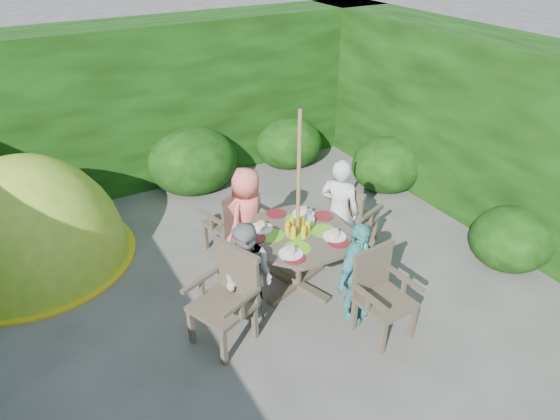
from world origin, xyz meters
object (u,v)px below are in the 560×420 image
child_left (248,276)px  child_front (356,273)px  parasol_pole (298,207)px  garden_chair_back (231,220)px  garden_chair_left (228,296)px  child_right (339,211)px  patio_table (298,242)px  child_back (247,217)px  dome_tent (38,260)px  garden_chair_right (351,216)px  garden_chair_front (381,292)px

child_left → child_front: size_ratio=1.02×
parasol_pole → garden_chair_back: bearing=109.2°
garden_chair_left → child_right: child_right is taller
garden_chair_left → child_front: bearing=50.8°
patio_table → child_right: size_ratio=1.20×
child_left → child_back: (0.50, 1.02, 0.04)m
patio_table → garden_chair_back: (-0.37, 1.04, -0.16)m
child_front → child_left: bearing=127.9°
child_right → child_back: 1.13m
child_left → dome_tent: size_ratio=0.43×
garden_chair_right → garden_chair_front: size_ratio=0.98×
parasol_pole → child_right: bearing=19.0°
garden_chair_front → child_back: size_ratio=0.72×
garden_chair_right → garden_chair_back: bearing=44.9°
garden_chair_left → child_left: child_left is taller
patio_table → child_back: (-0.26, 0.75, 0.01)m
parasol_pole → child_back: size_ratio=1.70×
child_right → child_left: 1.60m
patio_table → parasol_pole: (-0.00, -0.00, 0.47)m
parasol_pole → child_back: bearing=109.0°
child_front → garden_chair_back: bearing=83.0°
garden_chair_left → dome_tent: bearing=-168.3°
dome_tent → garden_chair_front: bearing=-36.1°
child_front → parasol_pole: bearing=82.9°
child_left → patio_table: bearing=78.4°
garden_chair_back → child_front: bearing=93.1°
garden_chair_right → parasol_pole: bearing=89.8°
garden_chair_left → dome_tent: 2.96m
garden_chair_right → garden_chair_left: 2.19m
parasol_pole → child_front: 0.94m
garden_chair_right → garden_chair_front: 1.54m
garden_chair_back → child_left: 1.36m
child_left → dome_tent: 3.07m
garden_chair_right → child_left: bearing=89.8°
parasol_pole → child_right: (0.76, 0.26, -0.41)m
patio_table → child_left: size_ratio=1.35×
child_right → garden_chair_left: bearing=71.0°
garden_chair_right → child_right: 0.36m
child_back → patio_table: bearing=80.3°
garden_chair_left → garden_chair_back: 1.55m
garden_chair_right → child_back: 1.37m
garden_chair_right → garden_chair_left: bearing=89.7°
child_back → dome_tent: (-2.38, 1.32, -0.65)m
garden_chair_left → garden_chair_back: (0.67, 1.39, -0.05)m
patio_table → parasol_pole: parasol_pole is taller
garden_chair_front → child_right: child_right is taller
garden_chair_right → dome_tent: (-3.68, 1.72, -0.48)m
child_back → parasol_pole: bearing=80.0°
child_back → dome_tent: bearing=-58.1°
garden_chair_right → child_right: size_ratio=0.66×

